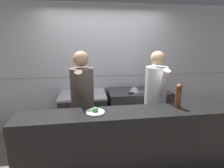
{
  "coord_description": "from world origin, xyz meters",
  "views": [
    {
      "loc": [
        -0.36,
        -2.23,
        1.9
      ],
      "look_at": [
        0.06,
        0.69,
        1.15
      ],
      "focal_mm": 28.0,
      "sensor_mm": 36.0,
      "label": 1
    }
  ],
  "objects_px": {
    "stock_pot": "(84,88)",
    "pepper_mill": "(178,95)",
    "chefs_knife": "(135,93)",
    "plated_dish_main": "(95,111)",
    "oven_range": "(84,115)",
    "chef_head_cook": "(83,101)",
    "chef_sous": "(155,98)",
    "mixing_bowl_steel": "(134,88)"
  },
  "relations": [
    {
      "from": "mixing_bowl_steel",
      "to": "chefs_knife",
      "type": "bearing_deg",
      "value": -101.04
    },
    {
      "from": "stock_pot",
      "to": "plated_dish_main",
      "type": "xyz_separation_m",
      "value": [
        0.16,
        -1.18,
        0.02
      ]
    },
    {
      "from": "stock_pot",
      "to": "pepper_mill",
      "type": "xyz_separation_m",
      "value": [
        1.28,
        -1.16,
        0.17
      ]
    },
    {
      "from": "stock_pot",
      "to": "chef_head_cook",
      "type": "xyz_separation_m",
      "value": [
        -0.01,
        -0.63,
        -0.04
      ]
    },
    {
      "from": "oven_range",
      "to": "chef_head_cook",
      "type": "xyz_separation_m",
      "value": [
        0.02,
        -0.64,
        0.52
      ]
    },
    {
      "from": "chef_head_cook",
      "to": "mixing_bowl_steel",
      "type": "bearing_deg",
      "value": 37.72
    },
    {
      "from": "stock_pot",
      "to": "chef_sous",
      "type": "distance_m",
      "value": 1.33
    },
    {
      "from": "stock_pot",
      "to": "chefs_knife",
      "type": "distance_m",
      "value": 0.98
    },
    {
      "from": "chef_head_cook",
      "to": "chef_sous",
      "type": "bearing_deg",
      "value": 5.56
    },
    {
      "from": "stock_pot",
      "to": "chef_sous",
      "type": "relative_size",
      "value": 0.15
    },
    {
      "from": "mixing_bowl_steel",
      "to": "chef_head_cook",
      "type": "relative_size",
      "value": 0.12
    },
    {
      "from": "oven_range",
      "to": "pepper_mill",
      "type": "xyz_separation_m",
      "value": [
        1.3,
        -1.17,
        0.73
      ]
    },
    {
      "from": "oven_range",
      "to": "stock_pot",
      "type": "relative_size",
      "value": 3.4
    },
    {
      "from": "chefs_knife",
      "to": "chef_sous",
      "type": "relative_size",
      "value": 0.2
    },
    {
      "from": "chefs_knife",
      "to": "plated_dish_main",
      "type": "xyz_separation_m",
      "value": [
        -0.8,
        -1.03,
        0.11
      ]
    },
    {
      "from": "mixing_bowl_steel",
      "to": "chef_head_cook",
      "type": "bearing_deg",
      "value": -147.17
    },
    {
      "from": "stock_pot",
      "to": "chef_head_cook",
      "type": "height_order",
      "value": "chef_head_cook"
    },
    {
      "from": "stock_pot",
      "to": "pepper_mill",
      "type": "bearing_deg",
      "value": -42.25
    },
    {
      "from": "stock_pot",
      "to": "pepper_mill",
      "type": "relative_size",
      "value": 0.79
    },
    {
      "from": "stock_pot",
      "to": "chefs_knife",
      "type": "xyz_separation_m",
      "value": [
        0.96,
        -0.15,
        -0.09
      ]
    },
    {
      "from": "chefs_knife",
      "to": "chef_sous",
      "type": "xyz_separation_m",
      "value": [
        0.22,
        -0.47,
        0.05
      ]
    },
    {
      "from": "mixing_bowl_steel",
      "to": "chefs_knife",
      "type": "height_order",
      "value": "mixing_bowl_steel"
    },
    {
      "from": "plated_dish_main",
      "to": "chef_sous",
      "type": "height_order",
      "value": "chef_sous"
    },
    {
      "from": "plated_dish_main",
      "to": "chef_sous",
      "type": "relative_size",
      "value": 0.14
    },
    {
      "from": "stock_pot",
      "to": "mixing_bowl_steel",
      "type": "height_order",
      "value": "stock_pot"
    },
    {
      "from": "chefs_knife",
      "to": "pepper_mill",
      "type": "relative_size",
      "value": 1.03
    },
    {
      "from": "plated_dish_main",
      "to": "pepper_mill",
      "type": "xyz_separation_m",
      "value": [
        1.12,
        0.02,
        0.15
      ]
    },
    {
      "from": "chef_head_cook",
      "to": "chef_sous",
      "type": "xyz_separation_m",
      "value": [
        1.19,
        0.01,
        -0.01
      ]
    },
    {
      "from": "oven_range",
      "to": "plated_dish_main",
      "type": "bearing_deg",
      "value": -81.11
    },
    {
      "from": "mixing_bowl_steel",
      "to": "pepper_mill",
      "type": "bearing_deg",
      "value": -76.54
    },
    {
      "from": "chefs_knife",
      "to": "plated_dish_main",
      "type": "distance_m",
      "value": 1.31
    },
    {
      "from": "oven_range",
      "to": "chef_head_cook",
      "type": "height_order",
      "value": "chef_head_cook"
    },
    {
      "from": "plated_dish_main",
      "to": "chef_head_cook",
      "type": "distance_m",
      "value": 0.58
    },
    {
      "from": "oven_range",
      "to": "mixing_bowl_steel",
      "type": "xyz_separation_m",
      "value": [
        1.02,
        0.01,
        0.51
      ]
    },
    {
      "from": "stock_pot",
      "to": "plated_dish_main",
      "type": "bearing_deg",
      "value": -82.42
    },
    {
      "from": "plated_dish_main",
      "to": "pepper_mill",
      "type": "distance_m",
      "value": 1.13
    },
    {
      "from": "stock_pot",
      "to": "chef_sous",
      "type": "xyz_separation_m",
      "value": [
        1.18,
        -0.62,
        -0.04
      ]
    },
    {
      "from": "stock_pot",
      "to": "plated_dish_main",
      "type": "relative_size",
      "value": 1.1
    },
    {
      "from": "mixing_bowl_steel",
      "to": "chef_head_cook",
      "type": "height_order",
      "value": "chef_head_cook"
    },
    {
      "from": "pepper_mill",
      "to": "plated_dish_main",
      "type": "bearing_deg",
      "value": -178.75
    },
    {
      "from": "chefs_knife",
      "to": "chef_sous",
      "type": "distance_m",
      "value": 0.52
    },
    {
      "from": "oven_range",
      "to": "chef_head_cook",
      "type": "bearing_deg",
      "value": -88.55
    }
  ]
}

